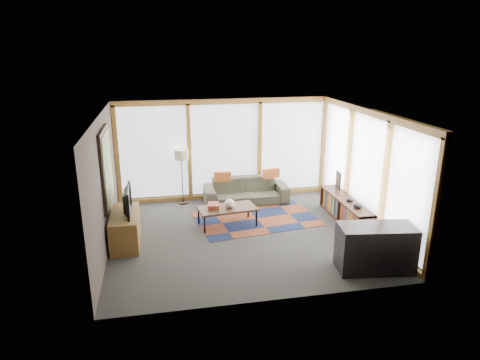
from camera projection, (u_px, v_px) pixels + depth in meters
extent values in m
plane|color=#2A2B28|center=(244.00, 235.00, 9.11)|extent=(5.50, 5.50, 0.00)
cube|color=#423832|center=(104.00, 184.00, 8.22)|extent=(0.04, 5.00, 2.60)
cube|color=#423832|center=(277.00, 224.00, 6.38)|extent=(5.50, 0.04, 2.60)
cube|color=silver|center=(244.00, 113.00, 8.34)|extent=(5.50, 5.00, 0.04)
cube|color=white|center=(225.00, 149.00, 11.04)|extent=(5.30, 0.02, 2.35)
cube|color=white|center=(367.00, 169.00, 9.22)|extent=(0.02, 4.80, 2.35)
cube|color=black|center=(106.00, 168.00, 8.43)|extent=(0.05, 1.35, 1.55)
cube|color=yellow|center=(108.00, 168.00, 8.44)|extent=(0.02, 1.20, 1.40)
cube|color=brown|center=(256.00, 219.00, 9.94)|extent=(2.93, 2.11, 0.01)
imported|color=#373B2C|center=(246.00, 191.00, 10.93)|extent=(2.14, 0.85, 0.62)
cube|color=#B95823|center=(222.00, 176.00, 10.66)|extent=(0.43, 0.13, 0.24)
cube|color=#B95823|center=(271.00, 173.00, 10.90)|extent=(0.45, 0.20, 0.24)
cube|color=brown|center=(213.00, 206.00, 9.44)|extent=(0.28, 0.33, 0.10)
ellipsoid|color=silver|center=(230.00, 203.00, 9.45)|extent=(0.27, 0.27, 0.19)
ellipsoid|color=black|center=(358.00, 206.00, 9.13)|extent=(0.22, 0.22, 0.11)
ellipsoid|color=black|center=(350.00, 200.00, 9.51)|extent=(0.18, 0.18, 0.09)
cube|color=black|center=(338.00, 180.00, 10.35)|extent=(0.08, 0.32, 0.41)
cube|color=brown|center=(125.00, 228.00, 8.63)|extent=(0.54, 1.30, 0.65)
imported|color=black|center=(124.00, 201.00, 8.46)|extent=(0.13, 0.94, 0.54)
cube|color=black|center=(375.00, 248.00, 7.58)|extent=(1.39, 0.79, 0.84)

